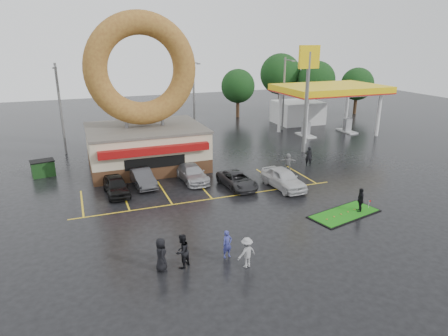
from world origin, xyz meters
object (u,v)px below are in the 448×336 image
object	(u,v)px
streetlight_left	(60,107)
person_blue	(227,244)
streetlight_right	(284,92)
person_cameraman	(360,200)
shell_sign	(308,79)
car_silver	(192,173)
dumpster	(43,169)
car_black	(116,186)
car_grey	(237,180)
putting_green	(344,214)
car_white	(283,178)
car_dgrey	(142,177)
gas_station	(315,100)
streetlight_mid	(194,98)
donut_shop	(144,118)

from	to	relation	value
streetlight_left	person_blue	size ratio (longest dim) A/B	5.80
streetlight_right	person_cameraman	distance (m)	25.67
shell_sign	person_cameraman	world-z (taller)	shell_sign
car_silver	dumpster	xyz separation A→B (m)	(-11.53, 5.72, -0.01)
car_black	car_grey	size ratio (longest dim) A/B	0.93
car_black	putting_green	distance (m)	16.63
car_silver	shell_sign	bearing A→B (deg)	14.65
car_white	dumpster	bearing A→B (deg)	146.52
person_blue	putting_green	world-z (taller)	person_blue
car_dgrey	person_cameraman	xyz separation A→B (m)	(12.91, -10.34, 0.18)
gas_station	car_white	world-z (taller)	gas_station
car_grey	person_blue	world-z (taller)	person_blue
streetlight_mid	car_black	bearing A→B (deg)	-126.62
car_silver	car_grey	xyz separation A→B (m)	(2.91, -2.72, -0.06)
streetlight_mid	person_blue	bearing A→B (deg)	-103.10
car_silver	person_blue	world-z (taller)	person_blue
streetlight_right	car_dgrey	distance (m)	24.97
streetlight_left	dumpster	distance (m)	7.94
streetlight_left	putting_green	bearing A→B (deg)	-51.94
person_blue	car_grey	bearing A→B (deg)	51.44
car_white	putting_green	size ratio (longest dim) A/B	0.85
car_grey	car_silver	bearing A→B (deg)	132.05
dumpster	gas_station	bearing A→B (deg)	3.18
streetlight_mid	car_grey	xyz separation A→B (m)	(-1.37, -15.97, -4.18)
gas_station	putting_green	distance (m)	26.70
car_grey	dumpster	size ratio (longest dim) A/B	2.40
donut_shop	streetlight_mid	size ratio (longest dim) A/B	1.50
car_dgrey	streetlight_left	bearing A→B (deg)	110.01
streetlight_right	car_grey	world-z (taller)	streetlight_right
shell_sign	donut_shop	bearing A→B (deg)	176.53
gas_station	car_silver	bearing A→B (deg)	-146.79
car_dgrey	car_white	xyz separation A→B (m)	(10.29, -4.46, 0.10)
streetlight_left	car_silver	bearing A→B (deg)	-51.58
streetlight_mid	dumpster	distance (m)	18.00
shell_sign	streetlight_right	xyz separation A→B (m)	(3.00, 9.92, -2.60)
car_grey	person_cameraman	distance (m)	9.41
donut_shop	gas_station	xyz separation A→B (m)	(23.00, 7.97, -0.77)
streetlight_mid	dumpster	world-z (taller)	streetlight_mid
car_white	shell_sign	bearing A→B (deg)	45.75
gas_station	shell_sign	world-z (taller)	shell_sign
car_dgrey	car_grey	size ratio (longest dim) A/B	0.97
donut_shop	person_cameraman	xyz separation A→B (m)	(11.58, -15.31, -3.60)
donut_shop	shell_sign	xyz separation A→B (m)	(16.00, -0.97, 2.91)
gas_station	car_white	size ratio (longest dim) A/B	2.96
car_black	putting_green	world-z (taller)	car_black
streetlight_left	streetlight_right	xyz separation A→B (m)	(26.00, 2.00, 0.00)
car_black	person_cameraman	distance (m)	17.63
car_white	car_dgrey	bearing A→B (deg)	152.06
streetlight_right	person_blue	distance (m)	32.26
car_grey	person_cameraman	world-z (taller)	person_cameraman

